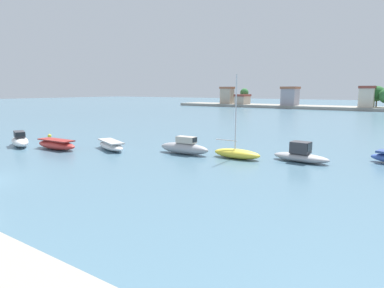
{
  "coord_description": "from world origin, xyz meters",
  "views": [
    {
      "loc": [
        22.29,
        -8.55,
        5.67
      ],
      "look_at": [
        5.94,
        15.56,
        0.88
      ],
      "focal_mm": 30.85,
      "sensor_mm": 36.0,
      "label": 1
    }
  ],
  "objects_px": {
    "moored_boat_2": "(111,145)",
    "moored_boat_3": "(184,147)",
    "moored_boat_5": "(301,155)",
    "moored_boat_0": "(20,140)",
    "moored_boat_1": "(56,145)",
    "mooring_buoy_1": "(50,136)",
    "moored_boat_4": "(237,153)"
  },
  "relations": [
    {
      "from": "mooring_buoy_1",
      "to": "moored_boat_2",
      "type": "bearing_deg",
      "value": -6.38
    },
    {
      "from": "moored_boat_0",
      "to": "mooring_buoy_1",
      "type": "bearing_deg",
      "value": 143.28
    },
    {
      "from": "moored_boat_2",
      "to": "moored_boat_4",
      "type": "distance_m",
      "value": 12.26
    },
    {
      "from": "moored_boat_4",
      "to": "moored_boat_5",
      "type": "height_order",
      "value": "moored_boat_4"
    },
    {
      "from": "moored_boat_1",
      "to": "moored_boat_2",
      "type": "distance_m",
      "value": 5.33
    },
    {
      "from": "moored_boat_5",
      "to": "moored_boat_0",
      "type": "bearing_deg",
      "value": -157.79
    },
    {
      "from": "moored_boat_1",
      "to": "mooring_buoy_1",
      "type": "distance_m",
      "value": 8.76
    },
    {
      "from": "moored_boat_2",
      "to": "moored_boat_1",
      "type": "bearing_deg",
      "value": -124.19
    },
    {
      "from": "moored_boat_3",
      "to": "mooring_buoy_1",
      "type": "xyz_separation_m",
      "value": [
        -19.3,
        -0.83,
        -0.37
      ]
    },
    {
      "from": "moored_boat_5",
      "to": "moored_boat_2",
      "type": "bearing_deg",
      "value": -160.25
    },
    {
      "from": "moored_boat_2",
      "to": "mooring_buoy_1",
      "type": "bearing_deg",
      "value": -162.67
    },
    {
      "from": "moored_boat_2",
      "to": "mooring_buoy_1",
      "type": "distance_m",
      "value": 12.28
    },
    {
      "from": "moored_boat_3",
      "to": "moored_boat_4",
      "type": "relative_size",
      "value": 0.72
    },
    {
      "from": "moored_boat_1",
      "to": "mooring_buoy_1",
      "type": "xyz_separation_m",
      "value": [
        -7.69,
        4.2,
        -0.24
      ]
    },
    {
      "from": "moored_boat_0",
      "to": "moored_boat_4",
      "type": "distance_m",
      "value": 22.19
    },
    {
      "from": "moored_boat_2",
      "to": "moored_boat_5",
      "type": "height_order",
      "value": "moored_boat_5"
    },
    {
      "from": "moored_boat_3",
      "to": "moored_boat_5",
      "type": "xyz_separation_m",
      "value": [
        9.61,
        2.54,
        -0.04
      ]
    },
    {
      "from": "moored_boat_3",
      "to": "moored_boat_5",
      "type": "height_order",
      "value": "moored_boat_5"
    },
    {
      "from": "moored_boat_1",
      "to": "moored_boat_5",
      "type": "xyz_separation_m",
      "value": [
        21.22,
        7.56,
        0.09
      ]
    },
    {
      "from": "moored_boat_1",
      "to": "mooring_buoy_1",
      "type": "bearing_deg",
      "value": 149.6
    },
    {
      "from": "moored_boat_1",
      "to": "moored_boat_5",
      "type": "bearing_deg",
      "value": 17.84
    },
    {
      "from": "moored_boat_1",
      "to": "moored_boat_4",
      "type": "bearing_deg",
      "value": 18.01
    },
    {
      "from": "moored_boat_3",
      "to": "mooring_buoy_1",
      "type": "bearing_deg",
      "value": -178.83
    },
    {
      "from": "moored_boat_0",
      "to": "moored_boat_1",
      "type": "bearing_deg",
      "value": 35.44
    },
    {
      "from": "moored_boat_2",
      "to": "moored_boat_3",
      "type": "distance_m",
      "value": 7.43
    },
    {
      "from": "moored_boat_1",
      "to": "moored_boat_4",
      "type": "distance_m",
      "value": 17.41
    },
    {
      "from": "moored_boat_2",
      "to": "mooring_buoy_1",
      "type": "relative_size",
      "value": 12.05
    },
    {
      "from": "moored_boat_4",
      "to": "moored_boat_5",
      "type": "distance_m",
      "value": 5.11
    },
    {
      "from": "moored_boat_1",
      "to": "mooring_buoy_1",
      "type": "relative_size",
      "value": 11.79
    },
    {
      "from": "moored_boat_2",
      "to": "moored_boat_3",
      "type": "relative_size",
      "value": 1.05
    },
    {
      "from": "moored_boat_4",
      "to": "moored_boat_5",
      "type": "xyz_separation_m",
      "value": [
        4.83,
        1.66,
        0.11
      ]
    },
    {
      "from": "moored_boat_5",
      "to": "moored_boat_1",
      "type": "bearing_deg",
      "value": -156.45
    }
  ]
}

